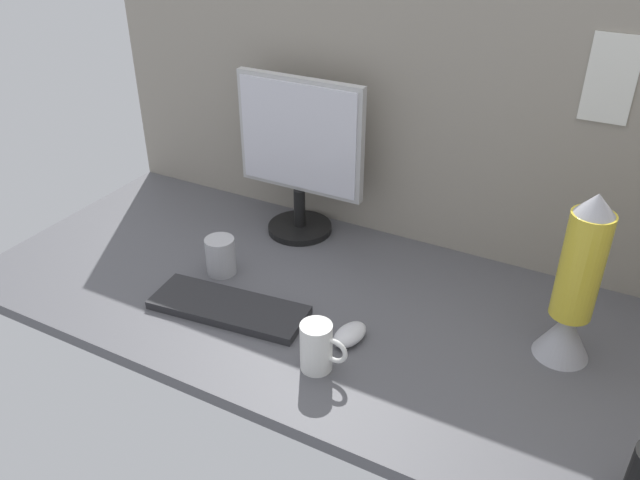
{
  "coord_description": "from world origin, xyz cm",
  "views": [
    {
      "loc": [
        53.95,
        -111.62,
        90.83
      ],
      "look_at": [
        -10.22,
        0.0,
        14.0
      ],
      "focal_mm": 35.91,
      "sensor_mm": 36.0,
      "label": 1
    }
  ],
  "objects_px": {
    "monitor": "(300,152)",
    "mug_ceramic_white": "(317,347)",
    "mouse": "(350,335)",
    "mug_steel": "(221,256)",
    "keyboard": "(229,307)",
    "lava_lamp": "(575,292)"
  },
  "relations": [
    {
      "from": "monitor",
      "to": "mug_ceramic_white",
      "type": "bearing_deg",
      "value": -56.96
    },
    {
      "from": "keyboard",
      "to": "mouse",
      "type": "height_order",
      "value": "mouse"
    },
    {
      "from": "monitor",
      "to": "keyboard",
      "type": "relative_size",
      "value": 1.19
    },
    {
      "from": "monitor",
      "to": "mug_ceramic_white",
      "type": "distance_m",
      "value": 0.61
    },
    {
      "from": "monitor",
      "to": "mug_steel",
      "type": "distance_m",
      "value": 0.35
    },
    {
      "from": "keyboard",
      "to": "monitor",
      "type": "bearing_deg",
      "value": 89.14
    },
    {
      "from": "lava_lamp",
      "to": "monitor",
      "type": "bearing_deg",
      "value": 165.01
    },
    {
      "from": "keyboard",
      "to": "mug_ceramic_white",
      "type": "relative_size",
      "value": 3.37
    },
    {
      "from": "mug_steel",
      "to": "mug_ceramic_white",
      "type": "bearing_deg",
      "value": -27.34
    },
    {
      "from": "monitor",
      "to": "lava_lamp",
      "type": "bearing_deg",
      "value": -14.99
    },
    {
      "from": "mug_steel",
      "to": "lava_lamp",
      "type": "distance_m",
      "value": 0.83
    },
    {
      "from": "keyboard",
      "to": "mug_steel",
      "type": "height_order",
      "value": "mug_steel"
    },
    {
      "from": "mug_ceramic_white",
      "to": "mug_steel",
      "type": "height_order",
      "value": "mug_ceramic_white"
    },
    {
      "from": "mouse",
      "to": "mug_ceramic_white",
      "type": "bearing_deg",
      "value": -91.71
    },
    {
      "from": "mouse",
      "to": "mug_steel",
      "type": "distance_m",
      "value": 0.42
    },
    {
      "from": "mouse",
      "to": "mug_ceramic_white",
      "type": "height_order",
      "value": "mug_ceramic_white"
    },
    {
      "from": "mouse",
      "to": "keyboard",
      "type": "bearing_deg",
      "value": -163.5
    },
    {
      "from": "keyboard",
      "to": "lava_lamp",
      "type": "relative_size",
      "value": 0.97
    },
    {
      "from": "monitor",
      "to": "keyboard",
      "type": "height_order",
      "value": "monitor"
    },
    {
      "from": "mug_ceramic_white",
      "to": "keyboard",
      "type": "bearing_deg",
      "value": 165.26
    },
    {
      "from": "monitor",
      "to": "mug_ceramic_white",
      "type": "relative_size",
      "value": 4.0
    },
    {
      "from": "mug_ceramic_white",
      "to": "mug_steel",
      "type": "xyz_separation_m",
      "value": [
        -0.39,
        0.2,
        -0.01
      ]
    }
  ]
}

